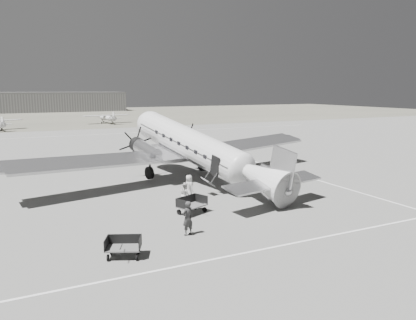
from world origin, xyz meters
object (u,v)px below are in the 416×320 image
(light_plane_right, at_px, (107,119))
(baggage_cart_far, at_px, (123,247))
(dc3_airliner, at_px, (197,150))
(hangar_main, at_px, (61,102))
(ramp_agent, at_px, (185,195))
(baggage_cart_near, at_px, (192,205))
(passenger, at_px, (189,187))
(ground_crew, at_px, (188,218))

(light_plane_right, height_order, baggage_cart_far, light_plane_right)
(dc3_airliner, distance_m, baggage_cart_far, 15.28)
(hangar_main, bearing_deg, ramp_agent, -92.71)
(baggage_cart_near, distance_m, baggage_cart_far, 7.15)
(dc3_airliner, xyz_separation_m, passenger, (-2.55, -4.27, -1.85))
(baggage_cart_near, bearing_deg, baggage_cart_far, -161.98)
(baggage_cart_far, bearing_deg, light_plane_right, 101.63)
(hangar_main, height_order, dc3_airliner, hangar_main)
(baggage_cart_near, height_order, passenger, passenger)
(baggage_cart_near, bearing_deg, ramp_agent, 59.33)
(ground_crew, distance_m, passenger, 7.02)
(baggage_cart_near, height_order, ramp_agent, ramp_agent)
(dc3_airliner, distance_m, light_plane_right, 62.19)
(passenger, bearing_deg, baggage_cart_far, 133.41)
(light_plane_right, bearing_deg, baggage_cart_near, -105.70)
(baggage_cart_near, relative_size, passenger, 1.08)
(light_plane_right, distance_m, passenger, 66.70)
(light_plane_right, distance_m, baggage_cart_near, 69.95)
(hangar_main, height_order, ground_crew, hangar_main)
(baggage_cart_far, distance_m, ramp_agent, 8.41)
(light_plane_right, relative_size, baggage_cart_near, 5.61)
(baggage_cart_near, height_order, baggage_cart_far, baggage_cart_near)
(baggage_cart_near, relative_size, ramp_agent, 1.16)
(hangar_main, distance_m, ground_crew, 130.90)
(hangar_main, distance_m, light_plane_right, 58.20)
(dc3_airliner, bearing_deg, light_plane_right, 72.33)
(ground_crew, bearing_deg, passenger, -131.77)
(ground_crew, bearing_deg, baggage_cart_near, -134.97)
(light_plane_right, xyz_separation_m, passenger, (-8.49, -66.15, -0.22))
(passenger, bearing_deg, dc3_airliner, -37.41)
(baggage_cart_near, xyz_separation_m, ground_crew, (-1.68, -3.30, 0.39))
(dc3_airliner, height_order, light_plane_right, dc3_airliner)
(baggage_cart_near, bearing_deg, ground_crew, -139.77)
(dc3_airliner, height_order, baggage_cart_near, dc3_airliner)
(baggage_cart_far, bearing_deg, ground_crew, 43.35)
(dc3_airliner, xyz_separation_m, light_plane_right, (5.95, 61.89, -1.63))
(ramp_agent, bearing_deg, passenger, -26.82)
(light_plane_right, distance_m, ground_crew, 73.46)
(dc3_airliner, xyz_separation_m, baggage_cart_far, (-9.11, -12.07, -2.24))
(baggage_cart_near, bearing_deg, dc3_airliner, 40.61)
(baggage_cart_far, relative_size, ramp_agent, 1.04)
(baggage_cart_near, xyz_separation_m, passenger, (1.15, 3.13, 0.33))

